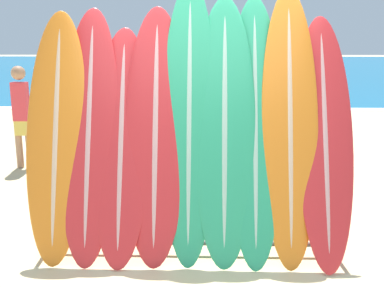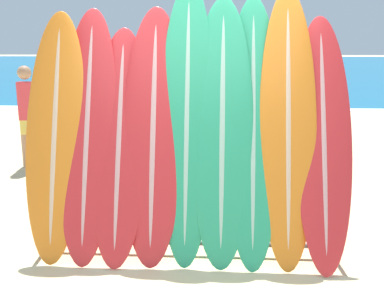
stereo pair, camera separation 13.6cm
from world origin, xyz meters
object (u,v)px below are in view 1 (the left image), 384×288
object	(u,v)px
surfboard_slot_5	(224,130)
surfboard_slot_8	(325,139)
surfboard_slot_1	(89,134)
surfboard_slot_7	(290,126)
surfboard_slot_3	(156,134)
surfboard_rack	(189,207)
person_far_left	(22,113)
surfboard_slot_2	(121,144)
person_near_water	(126,99)
surfboard_slot_0	(57,136)
person_mid_beach	(253,102)
surfboard_slot_6	(255,129)
surfboard_slot_4	(189,121)

from	to	relation	value
surfboard_slot_5	surfboard_slot_8	bearing A→B (deg)	0.20
surfboard_slot_1	surfboard_slot_5	size ratio (longest dim) A/B	0.96
surfboard_slot_1	surfboard_slot_7	distance (m)	1.82
surfboard_slot_3	surfboard_slot_7	xyz separation A→B (m)	(1.21, 0.03, 0.08)
surfboard_rack	person_far_left	distance (m)	4.09
surfboard_rack	surfboard_slot_2	bearing A→B (deg)	176.43
person_near_water	surfboard_slot_2	bearing A→B (deg)	-60.66
surfboard_slot_1	surfboard_slot_3	size ratio (longest dim) A/B	1.00
surfboard_slot_0	surfboard_slot_8	xyz separation A→B (m)	(2.43, 0.02, -0.02)
person_mid_beach	surfboard_slot_6	bearing A→B (deg)	-42.59
surfboard_slot_0	surfboard_slot_1	xyz separation A→B (m)	(0.30, 0.02, 0.02)
surfboard_slot_2	person_mid_beach	distance (m)	5.17
surfboard_slot_0	person_mid_beach	world-z (taller)	surfboard_slot_0
surfboard_slot_6	person_near_water	distance (m)	4.70
person_far_left	surfboard_slot_1	bearing A→B (deg)	122.63
surfboard_slot_5	surfboard_rack	bearing A→B (deg)	-168.15
surfboard_slot_3	surfboard_slot_6	world-z (taller)	surfboard_slot_6
surfboard_slot_6	surfboard_slot_3	bearing A→B (deg)	-177.78
surfboard_slot_3	surfboard_slot_8	world-z (taller)	surfboard_slot_3
surfboard_slot_6	person_mid_beach	bearing A→B (deg)	84.21
surfboard_rack	surfboard_slot_1	distance (m)	1.14
surfboard_slot_8	person_mid_beach	world-z (taller)	surfboard_slot_8
surfboard_slot_7	person_far_left	world-z (taller)	surfboard_slot_7
surfboard_slot_1	surfboard_slot_5	bearing A→B (deg)	0.22
surfboard_slot_0	person_near_water	world-z (taller)	surfboard_slot_0
surfboard_slot_0	surfboard_slot_4	size ratio (longest dim) A/B	0.90
surfboard_slot_8	surfboard_slot_0	bearing A→B (deg)	-179.44
person_near_water	person_far_left	xyz separation A→B (m)	(-1.42, -1.37, -0.06)
surfboard_slot_2	person_near_water	distance (m)	4.39
surfboard_slot_1	surfboard_slot_6	distance (m)	1.51
surfboard_slot_2	surfboard_slot_8	bearing A→B (deg)	0.96
surfboard_slot_5	person_mid_beach	xyz separation A→B (m)	(0.77, 4.85, -0.36)
surfboard_slot_3	person_mid_beach	distance (m)	5.06
surfboard_slot_0	surfboard_slot_2	distance (m)	0.60
surfboard_slot_6	person_far_left	bearing A→B (deg)	139.14
surfboard_slot_7	surfboard_slot_1	bearing A→B (deg)	-179.29
surfboard_slot_5	person_far_left	bearing A→B (deg)	136.42
surfboard_slot_2	surfboard_slot_8	xyz separation A→B (m)	(1.84, 0.03, 0.05)
surfboard_slot_5	surfboard_slot_7	xyz separation A→B (m)	(0.59, 0.02, 0.04)
surfboard_slot_4	surfboard_slot_6	size ratio (longest dim) A/B	1.06
surfboard_slot_1	surfboard_slot_4	size ratio (longest dim) A/B	0.91
surfboard_slot_3	surfboard_slot_7	bearing A→B (deg)	1.29
surfboard_slot_1	surfboard_slot_8	distance (m)	2.14
surfboard_rack	surfboard_slot_4	bearing A→B (deg)	92.25
surfboard_rack	surfboard_slot_3	size ratio (longest dim) A/B	1.21
person_mid_beach	surfboard_slot_2	bearing A→B (deg)	-56.06
surfboard_slot_3	person_far_left	distance (m)	3.83
surfboard_slot_2	surfboard_slot_3	world-z (taller)	surfboard_slot_3
surfboard_slot_0	surfboard_slot_6	world-z (taller)	surfboard_slot_6
surfboard_slot_8	person_mid_beach	distance (m)	4.85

